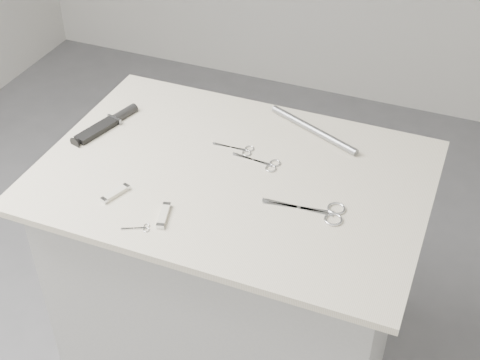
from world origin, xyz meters
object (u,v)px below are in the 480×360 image
at_px(metal_rail, 313,130).
at_px(tiny_scissors, 140,228).
at_px(sheathed_knife, 110,123).
at_px(pocket_knife_a, 115,194).
at_px(embroidery_scissors_a, 265,163).
at_px(pocket_knife_b, 164,215).
at_px(large_shears, 322,212).
at_px(embroidery_scissors_b, 240,149).
at_px(plinth, 234,295).

bearing_deg(metal_rail, tiny_scissors, -116.10).
bearing_deg(sheathed_knife, pocket_knife_a, -131.01).
height_order(tiny_scissors, sheathed_knife, sheathed_knife).
bearing_deg(metal_rail, embroidery_scissors_a, -112.15).
bearing_deg(pocket_knife_b, embroidery_scissors_a, -42.72).
distance_m(large_shears, tiny_scissors, 0.43).
distance_m(sheathed_knife, metal_rail, 0.58).
xyz_separation_m(large_shears, metal_rail, (-0.12, 0.32, 0.01)).
height_order(large_shears, embroidery_scissors_a, large_shears).
bearing_deg(sheathed_knife, metal_rail, -56.07).
height_order(embroidery_scissors_b, pocket_knife_a, pocket_knife_a).
distance_m(pocket_knife_b, metal_rail, 0.53).
distance_m(sheathed_knife, pocket_knife_a, 0.32).
bearing_deg(embroidery_scissors_b, sheathed_knife, -177.94).
bearing_deg(metal_rail, pocket_knife_a, -130.04).
height_order(embroidery_scissors_b, metal_rail, metal_rail).
xyz_separation_m(embroidery_scissors_a, tiny_scissors, (-0.18, -0.34, -0.00)).
bearing_deg(pocket_knife_b, sheathed_knife, 32.22).
distance_m(embroidery_scissors_a, tiny_scissors, 0.39).
relative_size(plinth, tiny_scissors, 13.82).
relative_size(tiny_scissors, pocket_knife_b, 0.74).
bearing_deg(embroidery_scissors_a, pocket_knife_a, -133.61).
height_order(large_shears, pocket_knife_a, pocket_knife_a).
height_order(embroidery_scissors_a, metal_rail, metal_rail).
relative_size(plinth, sheathed_knife, 4.14).
distance_m(embroidery_scissors_a, sheathed_knife, 0.47).
bearing_deg(plinth, sheathed_knife, 169.61).
bearing_deg(plinth, pocket_knife_a, -140.73).
height_order(pocket_knife_a, pocket_knife_b, pocket_knife_b).
relative_size(plinth, pocket_knife_b, 10.21).
distance_m(tiny_scissors, metal_rail, 0.59).
distance_m(pocket_knife_a, pocket_knife_b, 0.15).
relative_size(large_shears, embroidery_scissors_a, 1.52).
bearing_deg(large_shears, embroidery_scissors_b, 143.69).
relative_size(pocket_knife_a, pocket_knife_b, 0.93).
bearing_deg(tiny_scissors, pocket_knife_b, 33.76).
height_order(plinth, pocket_knife_b, pocket_knife_b).
bearing_deg(pocket_knife_a, embroidery_scissors_a, -29.14).
xyz_separation_m(large_shears, embroidery_scissors_b, (-0.28, 0.17, -0.00)).
bearing_deg(pocket_knife_b, large_shears, -80.74).
bearing_deg(embroidery_scissors_a, metal_rail, 73.32).
distance_m(embroidery_scissors_a, metal_rail, 0.20).
bearing_deg(plinth, embroidery_scissors_a, 46.46).
relative_size(tiny_scissors, pocket_knife_a, 0.79).
xyz_separation_m(embroidery_scissors_a, embroidery_scissors_b, (-0.08, 0.03, -0.00)).
distance_m(plinth, large_shears, 0.54).
bearing_deg(pocket_knife_b, embroidery_scissors_b, -26.86).
relative_size(plinth, embroidery_scissors_b, 7.97).
distance_m(large_shears, pocket_knife_b, 0.38).
height_order(plinth, embroidery_scissors_b, embroidery_scissors_b).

